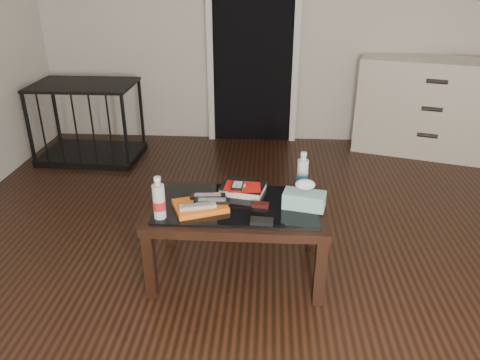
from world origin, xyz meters
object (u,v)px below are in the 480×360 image
object	(u,v)px
pet_crate	(90,134)
water_bottle_left	(159,197)
textbook	(243,188)
dresser	(423,106)
water_bottle_right	(303,171)
tissue_box	(304,200)
coffee_table	(237,214)

from	to	relation	value
pet_crate	water_bottle_left	world-z (taller)	pet_crate
textbook	water_bottle_left	bearing A→B (deg)	-130.43
water_bottle_left	dresser	bearing A→B (deg)	48.30
pet_crate	water_bottle_right	distance (m)	2.44
pet_crate	tissue_box	world-z (taller)	pet_crate
tissue_box	textbook	bearing A→B (deg)	166.44
dresser	water_bottle_left	distance (m)	3.06
pet_crate	tissue_box	xyz separation A→B (m)	(1.88, -1.74, 0.28)
dresser	water_bottle_left	world-z (taller)	dresser
textbook	water_bottle_left	size ratio (longest dim) A/B	1.05
pet_crate	tissue_box	distance (m)	2.58
pet_crate	water_bottle_left	xyz separation A→B (m)	(1.10, -1.91, 0.35)
textbook	water_bottle_right	size ratio (longest dim) A/B	1.05
coffee_table	pet_crate	size ratio (longest dim) A/B	1.09
dresser	tissue_box	world-z (taller)	dresser
dresser	coffee_table	bearing A→B (deg)	-110.77
coffee_table	pet_crate	distance (m)	2.30
dresser	water_bottle_right	bearing A→B (deg)	-106.57
textbook	tissue_box	world-z (taller)	tissue_box
water_bottle_left	tissue_box	bearing A→B (deg)	11.85
coffee_table	dresser	size ratio (longest dim) A/B	0.77
water_bottle_right	tissue_box	world-z (taller)	water_bottle_right
textbook	tissue_box	xyz separation A→B (m)	(0.35, -0.17, 0.02)
textbook	water_bottle_right	distance (m)	0.37
dresser	textbook	xyz separation A→B (m)	(-1.60, -1.95, 0.03)
dresser	pet_crate	distance (m)	3.17
water_bottle_left	tissue_box	xyz separation A→B (m)	(0.78, 0.16, -0.07)
dresser	tissue_box	distance (m)	2.46
dresser	tissue_box	xyz separation A→B (m)	(-1.26, -2.12, 0.06)
coffee_table	water_bottle_left	world-z (taller)	water_bottle_left
coffee_table	dresser	xyz separation A→B (m)	(1.63, 2.10, 0.05)
dresser	pet_crate	size ratio (longest dim) A/B	1.41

